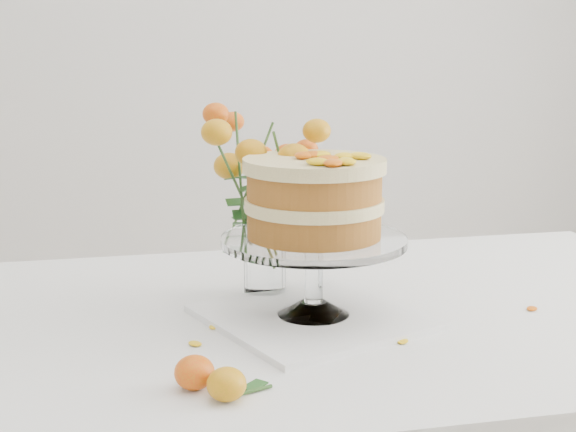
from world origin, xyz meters
name	(u,v)px	position (x,y,z in m)	size (l,w,h in m)	color
table	(355,351)	(0.00, 0.00, 0.67)	(1.43, 0.93, 0.76)	tan
napkin	(313,317)	(-0.09, -0.05, 0.76)	(0.33, 0.33, 0.01)	white
cake_stand	(314,206)	(-0.09, -0.05, 0.95)	(0.31, 0.31, 0.28)	white
rose_vase	(264,174)	(-0.14, 0.11, 0.99)	(0.33, 0.33, 0.39)	white
loose_rose_near	(227,384)	(-0.28, -0.33, 0.78)	(0.09, 0.05, 0.04)	orange
loose_rose_far	(195,373)	(-0.32, -0.28, 0.78)	(0.10, 0.06, 0.05)	#E93D0B
stray_petal_a	(304,331)	(-0.12, -0.10, 0.76)	(0.03, 0.02, 0.00)	yellow
stray_petal_b	(370,334)	(-0.02, -0.14, 0.76)	(0.03, 0.02, 0.00)	yellow
stray_petal_c	(403,341)	(0.02, -0.18, 0.76)	(0.03, 0.02, 0.00)	yellow
stray_petal_d	(215,327)	(-0.26, -0.05, 0.76)	(0.03, 0.02, 0.00)	yellow
stray_petal_e	(195,344)	(-0.30, -0.12, 0.76)	(0.03, 0.02, 0.00)	yellow
stray_petal_f	(532,309)	(0.30, -0.08, 0.76)	(0.03, 0.02, 0.00)	yellow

